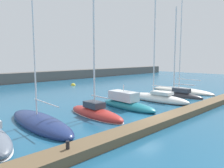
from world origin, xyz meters
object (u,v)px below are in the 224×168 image
at_px(sailboat_navy_third, 40,122).
at_px(dock_bollard, 68,145).
at_px(sailboat_charcoal_seventh, 178,94).
at_px(mooring_buoy_yellow, 73,85).
at_px(sailboat_white_sixth, 157,98).
at_px(sailboat_ivory_eighth, 182,91).
at_px(motorboat_teal_fifth, 127,103).
at_px(sailboat_red_fourth, 96,112).

relative_size(sailboat_navy_third, dock_bollard, 47.96).
bearing_deg(sailboat_charcoal_seventh, mooring_buoy_yellow, 7.03).
relative_size(sailboat_white_sixth, dock_bollard, 40.29).
height_order(sailboat_ivory_eighth, dock_bollard, sailboat_ivory_eighth).
xyz_separation_m(motorboat_teal_fifth, sailboat_ivory_eighth, (14.70, 1.46, -0.31)).
bearing_deg(sailboat_navy_third, motorboat_teal_fifth, -91.39).
bearing_deg(sailboat_navy_third, mooring_buoy_yellow, -37.57).
bearing_deg(dock_bollard, sailboat_white_sixth, 19.13).
relative_size(sailboat_navy_third, sailboat_red_fourth, 1.36).
height_order(sailboat_red_fourth, sailboat_ivory_eighth, sailboat_ivory_eighth).
xyz_separation_m(sailboat_charcoal_seventh, dock_bollard, (-21.82, -5.70, 0.48)).
bearing_deg(sailboat_red_fourth, sailboat_charcoal_seventh, -87.60).
xyz_separation_m(sailboat_ivory_eighth, mooring_buoy_yellow, (-7.61, 18.79, -0.19)).
relative_size(sailboat_charcoal_seventh, dock_bollard, 28.71).
relative_size(sailboat_white_sixth, sailboat_charcoal_seventh, 1.40).
bearing_deg(mooring_buoy_yellow, sailboat_red_fourth, -119.76).
height_order(sailboat_navy_third, dock_bollard, sailboat_navy_third).
relative_size(sailboat_navy_third, sailboat_charcoal_seventh, 1.67).
relative_size(sailboat_red_fourth, sailboat_white_sixth, 0.87).
height_order(sailboat_white_sixth, dock_bollard, sailboat_white_sixth).
xyz_separation_m(mooring_buoy_yellow, dock_bollard, (-18.53, -26.23, 0.79)).
bearing_deg(motorboat_teal_fifth, sailboat_ivory_eighth, -82.20).
distance_m(motorboat_teal_fifth, sailboat_ivory_eighth, 14.78).
distance_m(motorboat_teal_fifth, sailboat_charcoal_seventh, 10.38).
bearing_deg(motorboat_teal_fifth, sailboat_white_sixth, -88.79).
bearing_deg(dock_bollard, sailboat_navy_third, 75.22).
bearing_deg(sailboat_navy_third, dock_bollard, 168.35).
height_order(sailboat_navy_third, sailboat_white_sixth, sailboat_navy_third).
distance_m(motorboat_teal_fifth, dock_bollard, 12.92).
bearing_deg(dock_bollard, sailboat_charcoal_seventh, 14.65).
height_order(motorboat_teal_fifth, mooring_buoy_yellow, motorboat_teal_fifth).
relative_size(sailboat_ivory_eighth, dock_bollard, 41.98).
height_order(sailboat_white_sixth, sailboat_charcoal_seventh, sailboat_white_sixth).
bearing_deg(sailboat_red_fourth, mooring_buoy_yellow, -27.12).
bearing_deg(sailboat_ivory_eighth, dock_bollard, 109.00).
distance_m(sailboat_charcoal_seventh, mooring_buoy_yellow, 20.78).
xyz_separation_m(sailboat_white_sixth, sailboat_charcoal_seventh, (4.83, -0.19, -0.10)).
bearing_deg(sailboat_white_sixth, dock_bollard, 106.98).
distance_m(sailboat_white_sixth, dock_bollard, 17.98).
bearing_deg(sailboat_white_sixth, motorboat_teal_fifth, 86.91).
distance_m(sailboat_navy_third, sailboat_red_fourth, 5.15).
distance_m(motorboat_teal_fifth, sailboat_white_sixth, 5.54).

